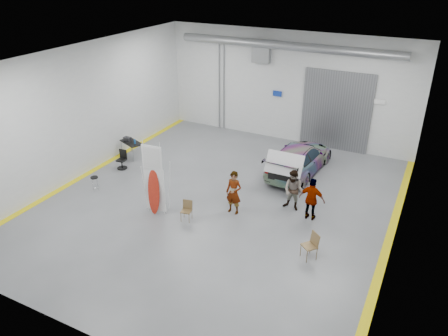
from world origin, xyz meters
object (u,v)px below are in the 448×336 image
at_px(sedan_car, 299,158).
at_px(surfboard_display, 153,185).
at_px(person_b, 293,190).
at_px(person_a, 234,193).
at_px(person_c, 312,199).
at_px(work_table, 130,142).
at_px(office_chair, 122,161).
at_px(shop_stool, 95,184).
at_px(folding_chair_near, 187,214).
at_px(folding_chair_far, 309,250).

xyz_separation_m(sedan_car, surfboard_display, (-4.00, -6.24, 0.56)).
distance_m(sedan_car, person_b, 3.55).
height_order(person_a, person_c, person_a).
xyz_separation_m(person_b, work_table, (-9.17, 1.20, -0.05)).
bearing_deg(work_table, sedan_car, 15.11).
bearing_deg(office_chair, person_b, -5.47).
height_order(sedan_car, person_a, person_a).
relative_size(person_a, person_b, 1.05).
bearing_deg(shop_stool, sedan_car, 38.54).
height_order(person_a, work_table, person_a).
xyz_separation_m(person_c, folding_chair_near, (-4.31, -2.32, -0.63)).
xyz_separation_m(surfboard_display, work_table, (-4.30, 4.00, -0.45)).
bearing_deg(person_b, shop_stool, -157.55).
distance_m(person_a, folding_chair_far, 3.95).
bearing_deg(surfboard_display, office_chair, 139.19).
height_order(person_c, folding_chair_near, person_c).
bearing_deg(person_b, office_chair, -173.39).
bearing_deg(folding_chair_far, work_table, -160.69).
height_order(person_b, work_table, person_b).
height_order(surfboard_display, work_table, surfboard_display).
bearing_deg(work_table, shop_stool, -76.69).
bearing_deg(folding_chair_far, shop_stool, -142.17).
relative_size(person_c, shop_stool, 2.62).
distance_m(person_c, shop_stool, 9.43).
xyz_separation_m(person_c, shop_stool, (-9.18, -2.09, -0.55)).
height_order(person_a, folding_chair_far, person_a).
distance_m(surfboard_display, shop_stool, 3.57).
height_order(person_a, office_chair, person_a).
relative_size(sedan_car, person_b, 2.80).
relative_size(folding_chair_far, shop_stool, 1.43).
relative_size(sedan_car, shop_stool, 7.22).
bearing_deg(person_a, work_table, 163.21).
xyz_separation_m(sedan_car, folding_chair_near, (-2.56, -6.14, -0.45)).
height_order(sedan_car, folding_chair_far, sedan_car).
bearing_deg(person_b, work_table, 178.39).
relative_size(person_b, folding_chair_far, 1.80).
relative_size(person_c, surfboard_display, 0.56).
bearing_deg(person_a, office_chair, 172.37).
bearing_deg(folding_chair_near, work_table, 134.36).
bearing_deg(folding_chair_far, person_a, -162.68).
bearing_deg(person_a, folding_chair_near, -132.72).
bearing_deg(person_c, sedan_car, -63.71).
height_order(folding_chair_far, work_table, work_table).
bearing_deg(work_table, person_c, -8.94).
relative_size(folding_chair_near, work_table, 0.56).
bearing_deg(folding_chair_far, surfboard_display, -140.39).
bearing_deg(shop_stool, person_b, 16.61).
distance_m(person_a, office_chair, 6.76).
height_order(person_b, surfboard_display, surfboard_display).
bearing_deg(sedan_car, folding_chair_near, 71.15).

